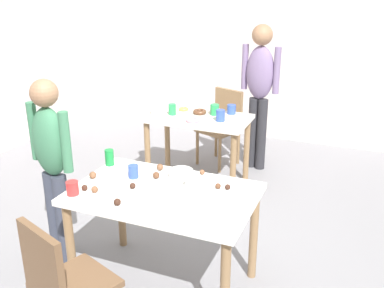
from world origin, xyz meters
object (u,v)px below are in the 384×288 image
at_px(dining_table_near, 164,205).
at_px(dining_table_far, 198,128).
at_px(mixing_bowl, 181,174).
at_px(person_girl_near, 52,158).
at_px(chair_far_table, 223,122).
at_px(chair_near_table, 63,281).
at_px(pitcher_far, 156,103).
at_px(person_adult_far, 260,84).
at_px(soda_can, 109,157).

xyz_separation_m(dining_table_near, dining_table_far, (-0.41, 1.65, -0.03)).
distance_m(dining_table_far, mixing_bowl, 1.49).
bearing_deg(dining_table_far, person_girl_near, -106.05).
xyz_separation_m(chair_far_table, person_girl_near, (-0.53, -2.32, 0.36)).
relative_size(chair_near_table, pitcher_far, 3.63).
height_order(dining_table_near, person_girl_near, person_girl_near).
bearing_deg(pitcher_far, person_adult_far, 40.09).
xyz_separation_m(chair_near_table, person_girl_near, (-0.62, 0.75, 0.36)).
height_order(dining_table_near, pitcher_far, pitcher_far).
relative_size(person_girl_near, soda_can, 11.76).
xyz_separation_m(person_adult_far, mixing_bowl, (-0.03, -2.08, -0.20)).
xyz_separation_m(chair_far_table, pitcher_far, (-0.48, -0.74, 0.37)).
relative_size(dining_table_far, soda_can, 8.58).
xyz_separation_m(dining_table_near, chair_near_table, (-0.27, -0.76, -0.15)).
bearing_deg(pitcher_far, dining_table_near, -61.89).
height_order(chair_far_table, mixing_bowl, chair_far_table).
distance_m(person_adult_far, pitcher_far, 1.17).
height_order(dining_table_near, chair_far_table, chair_far_table).
bearing_deg(chair_far_table, mixing_bowl, -79.59).
distance_m(mixing_bowl, soda_can, 0.60).
bearing_deg(chair_far_table, person_adult_far, 0.91).
distance_m(chair_near_table, person_girl_near, 1.03).
relative_size(dining_table_near, mixing_bowl, 7.28).
xyz_separation_m(dining_table_near, person_girl_near, (-0.89, -0.01, 0.20)).
xyz_separation_m(dining_table_near, person_adult_far, (0.06, 2.31, 0.33)).
height_order(chair_far_table, person_girl_near, person_girl_near).
height_order(person_girl_near, mixing_bowl, person_girl_near).
xyz_separation_m(mixing_bowl, soda_can, (-0.59, 0.01, 0.03)).
distance_m(mixing_bowl, pitcher_far, 1.59).
distance_m(chair_far_table, person_adult_far, 0.64).
bearing_deg(pitcher_far, mixing_bowl, -57.09).
bearing_deg(chair_near_table, dining_table_far, 93.38).
height_order(dining_table_far, chair_far_table, chair_far_table).
xyz_separation_m(person_girl_near, soda_can, (0.32, 0.26, -0.04)).
bearing_deg(person_girl_near, person_adult_far, 67.88).
bearing_deg(mixing_bowl, chair_far_table, 100.41).
bearing_deg(person_adult_far, dining_table_far, -125.24).
bearing_deg(chair_near_table, pitcher_far, 103.74).
relative_size(chair_far_table, person_adult_far, 0.54).
bearing_deg(pitcher_far, chair_far_table, 57.14).
xyz_separation_m(chair_near_table, pitcher_far, (-0.57, 2.32, 0.37)).
xyz_separation_m(person_adult_far, soda_can, (-0.62, -2.07, -0.17)).
bearing_deg(chair_far_table, dining_table_near, -81.29).
bearing_deg(soda_can, person_adult_far, 73.18).
height_order(dining_table_near, chair_near_table, chair_near_table).
xyz_separation_m(chair_near_table, soda_can, (-0.30, 1.00, 0.31)).
bearing_deg(mixing_bowl, person_girl_near, -165.07).
relative_size(dining_table_near, person_adult_far, 0.75).
xyz_separation_m(person_girl_near, pitcher_far, (0.05, 1.57, 0.02)).
bearing_deg(person_girl_near, chair_near_table, -50.21).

